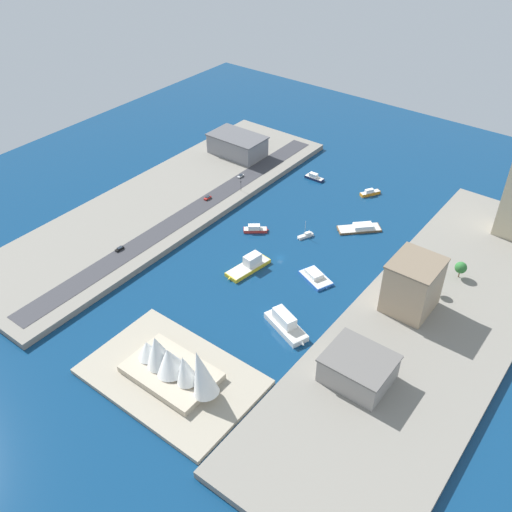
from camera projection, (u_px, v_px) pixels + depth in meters
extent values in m
plane|color=navy|center=(280.00, 258.00, 295.24)|extent=(440.00, 440.00, 0.00)
cube|color=gray|center=(434.00, 324.00, 253.52)|extent=(70.00, 240.00, 3.33)
cube|color=gray|center=(164.00, 203.00, 334.95)|extent=(70.00, 240.00, 3.33)
cube|color=#A89E89|center=(172.00, 377.00, 230.01)|extent=(69.87, 46.15, 2.00)
cube|color=#38383D|center=(190.00, 212.00, 323.77)|extent=(12.53, 228.00, 0.15)
cube|color=yellow|center=(248.00, 268.00, 286.95)|extent=(11.91, 25.40, 2.06)
cone|color=yellow|center=(229.00, 279.00, 279.85)|extent=(2.11, 2.11, 1.85)
cube|color=white|center=(252.00, 259.00, 286.49)|extent=(6.43, 9.40, 5.17)
cube|color=beige|center=(248.00, 266.00, 286.30)|extent=(11.43, 24.38, 0.10)
cube|color=#1E284C|center=(314.00, 178.00, 360.90)|extent=(12.48, 4.07, 1.50)
cone|color=#1E284C|center=(323.00, 181.00, 357.70)|extent=(1.36, 1.36, 1.35)
cube|color=white|center=(313.00, 175.00, 360.09)|extent=(5.40, 3.00, 2.46)
cube|color=beige|center=(314.00, 177.00, 360.42)|extent=(11.98, 3.91, 0.10)
cube|color=white|center=(305.00, 236.00, 309.92)|extent=(5.97, 9.40, 1.37)
cone|color=white|center=(298.00, 238.00, 307.99)|extent=(1.63, 1.63, 1.24)
cube|color=white|center=(308.00, 233.00, 309.70)|extent=(3.20, 3.91, 1.20)
cube|color=beige|center=(306.00, 235.00, 309.47)|extent=(5.74, 9.02, 0.10)
cylinder|color=silver|center=(305.00, 228.00, 306.63)|extent=(0.24, 0.24, 8.96)
cube|color=brown|center=(359.00, 229.00, 315.57)|extent=(22.41, 22.50, 1.18)
cone|color=brown|center=(338.00, 231.00, 314.24)|extent=(1.50, 1.50, 1.06)
cube|color=white|center=(363.00, 226.00, 314.78)|extent=(11.54, 11.57, 2.18)
cube|color=beige|center=(359.00, 228.00, 315.19)|extent=(21.51, 21.60, 0.10)
cube|color=orange|center=(370.00, 193.00, 345.56)|extent=(9.38, 12.61, 1.86)
cone|color=orange|center=(380.00, 191.00, 347.60)|extent=(2.30, 2.30, 1.68)
cube|color=white|center=(369.00, 191.00, 344.14)|extent=(4.64, 5.65, 2.04)
cube|color=beige|center=(370.00, 192.00, 344.97)|extent=(9.01, 12.11, 0.10)
cube|color=silver|center=(286.00, 327.00, 252.40)|extent=(24.66, 15.99, 2.91)
cone|color=silver|center=(302.00, 344.00, 244.03)|extent=(3.37, 3.37, 2.62)
cube|color=white|center=(284.00, 318.00, 250.93)|extent=(13.27, 9.16, 5.27)
cube|color=beige|center=(286.00, 324.00, 251.49)|extent=(23.68, 15.36, 0.10)
cube|color=red|center=(255.00, 230.00, 314.15)|extent=(12.78, 11.34, 1.71)
cone|color=red|center=(268.00, 230.00, 314.25)|extent=(2.16, 2.16, 1.54)
cube|color=white|center=(254.00, 227.00, 312.91)|extent=(7.16, 6.65, 2.40)
cube|color=beige|center=(255.00, 229.00, 313.61)|extent=(12.26, 10.89, 0.10)
cube|color=blue|center=(316.00, 278.00, 280.81)|extent=(19.38, 15.39, 1.40)
cone|color=blue|center=(326.00, 288.00, 274.68)|extent=(1.65, 1.65, 1.26)
cube|color=white|center=(314.00, 273.00, 280.82)|extent=(10.05, 8.67, 2.25)
cube|color=beige|center=(316.00, 277.00, 280.35)|extent=(18.61, 14.77, 0.10)
cube|color=gray|center=(237.00, 145.00, 378.59)|extent=(35.35, 21.71, 12.42)
cube|color=#59595C|center=(237.00, 136.00, 374.61)|extent=(36.76, 22.58, 0.80)
cube|color=tan|center=(412.00, 286.00, 252.72)|extent=(20.12, 22.30, 24.79)
cube|color=#7C6B55|center=(417.00, 263.00, 245.02)|extent=(20.93, 23.20, 0.80)
cube|color=gray|center=(358.00, 369.00, 222.82)|extent=(25.18, 21.65, 11.18)
cube|color=slate|center=(360.00, 358.00, 219.21)|extent=(26.18, 22.52, 0.80)
cylinder|color=black|center=(207.00, 200.00, 333.79)|extent=(0.26, 0.64, 0.64)
cylinder|color=black|center=(205.00, 199.00, 334.63)|extent=(0.26, 0.64, 0.64)
cylinder|color=black|center=(211.00, 198.00, 336.00)|extent=(0.26, 0.64, 0.64)
cylinder|color=black|center=(208.00, 197.00, 336.85)|extent=(0.26, 0.64, 0.64)
cube|color=red|center=(208.00, 198.00, 335.11)|extent=(2.00, 4.96, 0.88)
cube|color=#262D38|center=(208.00, 197.00, 334.84)|extent=(1.75, 2.78, 0.55)
cylinder|color=black|center=(118.00, 252.00, 293.25)|extent=(0.25, 0.64, 0.64)
cylinder|color=black|center=(116.00, 250.00, 294.08)|extent=(0.25, 0.64, 0.64)
cylinder|color=black|center=(123.00, 248.00, 295.46)|extent=(0.25, 0.64, 0.64)
cylinder|color=black|center=(121.00, 247.00, 296.29)|extent=(0.25, 0.64, 0.64)
cube|color=black|center=(120.00, 249.00, 294.61)|extent=(1.92, 5.01, 0.72)
cube|color=#262D38|center=(120.00, 248.00, 294.40)|extent=(1.68, 2.81, 0.51)
cylinder|color=black|center=(240.00, 178.00, 354.99)|extent=(0.25, 0.64, 0.64)
cylinder|color=black|center=(238.00, 177.00, 355.78)|extent=(0.25, 0.64, 0.64)
cylinder|color=black|center=(243.00, 176.00, 357.09)|extent=(0.25, 0.64, 0.64)
cylinder|color=black|center=(241.00, 175.00, 357.88)|extent=(0.25, 0.64, 0.64)
cube|color=white|center=(241.00, 176.00, 356.28)|extent=(1.85, 4.72, 0.73)
cube|color=#262D38|center=(241.00, 175.00, 356.05)|extent=(1.62, 2.64, 0.50)
cylinder|color=black|center=(241.00, 187.00, 341.81)|extent=(0.18, 0.18, 5.50)
cube|color=black|center=(241.00, 182.00, 339.85)|extent=(0.36, 0.36, 1.00)
sphere|color=red|center=(241.00, 181.00, 339.64)|extent=(0.24, 0.24, 0.24)
sphere|color=yellow|center=(241.00, 182.00, 339.85)|extent=(0.24, 0.24, 0.24)
sphere|color=green|center=(241.00, 182.00, 340.06)|extent=(0.24, 0.24, 0.24)
cube|color=#BCAD93|center=(171.00, 372.00, 228.51)|extent=(37.41, 23.83, 3.00)
cone|color=white|center=(201.00, 373.00, 213.25)|extent=(13.86, 10.17, 21.71)
cone|color=white|center=(185.00, 369.00, 219.86)|extent=(11.01, 9.13, 13.60)
cone|color=white|center=(170.00, 360.00, 224.31)|extent=(14.44, 12.87, 12.84)
cone|color=white|center=(158.00, 351.00, 226.65)|extent=(13.39, 11.54, 15.12)
cone|color=white|center=(148.00, 349.00, 231.45)|extent=(10.78, 9.62, 9.08)
cylinder|color=brown|center=(459.00, 274.00, 276.42)|extent=(0.50, 0.50, 3.43)
sphere|color=#2D7233|center=(461.00, 268.00, 274.00)|extent=(5.77, 5.77, 5.77)
cylinder|color=brown|center=(427.00, 274.00, 275.95)|extent=(0.50, 0.50, 3.80)
sphere|color=#2D7233|center=(429.00, 268.00, 273.71)|extent=(4.57, 4.57, 4.57)
cylinder|color=brown|center=(436.00, 290.00, 266.12)|extent=(0.50, 0.50, 4.07)
sphere|color=#2D7233|center=(438.00, 284.00, 263.82)|extent=(4.47, 4.47, 4.47)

